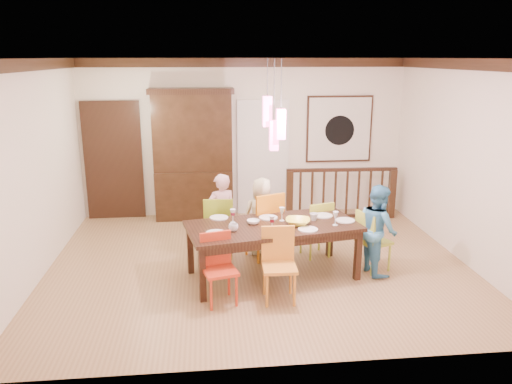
{
  "coord_description": "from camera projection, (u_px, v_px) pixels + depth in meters",
  "views": [
    {
      "loc": [
        -0.74,
        -6.71,
        2.92
      ],
      "look_at": [
        -0.04,
        -0.01,
        1.09
      ],
      "focal_mm": 35.0,
      "sensor_mm": 36.0,
      "label": 1
    }
  ],
  "objects": [
    {
      "name": "panel_door",
      "position": [
        114.0,
        163.0,
        9.12
      ],
      "size": [
        1.04,
        0.07,
        2.24
      ],
      "primitive_type": "cube",
      "color": "black",
      "rests_on": "wall_back"
    },
    {
      "name": "wine_glass_a",
      "position": [
        233.0,
        216.0,
        6.73
      ],
      "size": [
        0.08,
        0.08,
        0.19
      ],
      "primitive_type": null,
      "color": "#590C19",
      "rests_on": "dining_table"
    },
    {
      "name": "white_doorway",
      "position": [
        263.0,
        159.0,
        9.41
      ],
      "size": [
        0.97,
        0.05,
        2.22
      ],
      "primitive_type": "cube",
      "color": "silver",
      "rests_on": "wall_back"
    },
    {
      "name": "chair_far_left",
      "position": [
        219.0,
        222.0,
        7.44
      ],
      "size": [
        0.45,
        0.45,
        0.94
      ],
      "rotation": [
        0.0,
        0.0,
        3.09
      ],
      "color": "#849F1E",
      "rests_on": "floor"
    },
    {
      "name": "wine_glass_c",
      "position": [
        272.0,
        223.0,
        6.45
      ],
      "size": [
        0.08,
        0.08,
        0.19
      ],
      "primitive_type": null,
      "color": "#590C19",
      "rests_on": "dining_table"
    },
    {
      "name": "pendant_cluster",
      "position": [
        274.0,
        123.0,
        6.32
      ],
      "size": [
        0.27,
        0.21,
        1.14
      ],
      "color": "#E84588",
      "rests_on": "ceiling"
    },
    {
      "name": "ceiling",
      "position": [
        259.0,
        58.0,
        6.52
      ],
      "size": [
        6.0,
        6.0,
        0.0
      ],
      "primitive_type": "plane",
      "rotation": [
        3.14,
        0.0,
        0.0
      ],
      "color": "white",
      "rests_on": "wall_back"
    },
    {
      "name": "person_far_mid",
      "position": [
        262.0,
        216.0,
        7.51
      ],
      "size": [
        0.62,
        0.44,
        1.19
      ],
      "primitive_type": "imported",
      "rotation": [
        0.0,
        0.0,
        3.04
      ],
      "color": "beige",
      "rests_on": "floor"
    },
    {
      "name": "chair_near_mid",
      "position": [
        279.0,
        261.0,
        6.06
      ],
      "size": [
        0.42,
        0.42,
        0.91
      ],
      "rotation": [
        0.0,
        0.0,
        -0.03
      ],
      "color": "orange",
      "rests_on": "floor"
    },
    {
      "name": "serving_bowl",
      "position": [
        298.0,
        222.0,
        6.66
      ],
      "size": [
        0.39,
        0.39,
        0.08
      ],
      "primitive_type": "imported",
      "rotation": [
        0.0,
        0.0,
        -0.23
      ],
      "color": "#F2E545",
      "rests_on": "dining_table"
    },
    {
      "name": "wall_right",
      "position": [
        465.0,
        162.0,
        7.2
      ],
      "size": [
        0.0,
        5.0,
        5.0
      ],
      "primitive_type": "plane",
      "rotation": [
        1.57,
        0.0,
        -1.57
      ],
      "color": "silver",
      "rests_on": "floor"
    },
    {
      "name": "plate_far_right",
      "position": [
        323.0,
        216.0,
        7.03
      ],
      "size": [
        0.26,
        0.26,
        0.01
      ],
      "primitive_type": "cylinder",
      "color": "white",
      "rests_on": "dining_table"
    },
    {
      "name": "wall_back",
      "position": [
        244.0,
        138.0,
        9.3
      ],
      "size": [
        6.0,
        0.0,
        6.0
      ],
      "primitive_type": "plane",
      "rotation": [
        1.57,
        0.0,
        0.0
      ],
      "color": "silver",
      "rests_on": "floor"
    },
    {
      "name": "small_bowl",
      "position": [
        253.0,
        222.0,
        6.69
      ],
      "size": [
        0.18,
        0.18,
        0.05
      ],
      "primitive_type": "imported",
      "rotation": [
        0.0,
        0.0,
        -0.07
      ],
      "color": "white",
      "rests_on": "dining_table"
    },
    {
      "name": "plate_far_mid",
      "position": [
        268.0,
        217.0,
        6.94
      ],
      "size": [
        0.26,
        0.26,
        0.01
      ],
      "primitive_type": "cylinder",
      "color": "white",
      "rests_on": "dining_table"
    },
    {
      "name": "plate_far_left",
      "position": [
        219.0,
        218.0,
        6.94
      ],
      "size": [
        0.26,
        0.26,
        0.01
      ],
      "primitive_type": "cylinder",
      "color": "white",
      "rests_on": "dining_table"
    },
    {
      "name": "chair_end_right",
      "position": [
        374.0,
        236.0,
        6.96
      ],
      "size": [
        0.51,
        0.51,
        0.86
      ],
      "rotation": [
        0.0,
        0.0,
        1.97
      ],
      "color": "#ABBB37",
      "rests_on": "floor"
    },
    {
      "name": "wall_left",
      "position": [
        34.0,
        172.0,
        6.6
      ],
      "size": [
        0.0,
        5.0,
        5.0
      ],
      "primitive_type": "plane",
      "rotation": [
        1.57,
        0.0,
        1.57
      ],
      "color": "silver",
      "rests_on": "floor"
    },
    {
      "name": "china_hutch",
      "position": [
        193.0,
        155.0,
        9.08
      ],
      "size": [
        1.51,
        0.46,
        2.39
      ],
      "color": "black",
      "rests_on": "floor"
    },
    {
      "name": "person_far_left",
      "position": [
        221.0,
        216.0,
        7.41
      ],
      "size": [
        0.54,
        0.45,
        1.28
      ],
      "primitive_type": "imported",
      "rotation": [
        0.0,
        0.0,
        3.51
      ],
      "color": "#F2B8C2",
      "rests_on": "floor"
    },
    {
      "name": "cup_right",
      "position": [
        314.0,
        217.0,
        6.82
      ],
      "size": [
        0.13,
        0.13,
        0.1
      ],
      "primitive_type": "imported",
      "rotation": [
        0.0,
        0.0,
        -0.21
      ],
      "color": "silver",
      "rests_on": "dining_table"
    },
    {
      "name": "dining_table",
      "position": [
        273.0,
        230.0,
        6.7
      ],
      "size": [
        2.43,
        1.45,
        0.75
      ],
      "rotation": [
        0.0,
        0.0,
        0.19
      ],
      "color": "black",
      "rests_on": "floor"
    },
    {
      "name": "person_end_right",
      "position": [
        378.0,
        229.0,
        6.85
      ],
      "size": [
        0.56,
        0.67,
        1.26
      ],
      "primitive_type": "imported",
      "rotation": [
        0.0,
        0.0,
        1.71
      ],
      "color": "#438EBB",
      "rests_on": "floor"
    },
    {
      "name": "chair_far_mid",
      "position": [
        263.0,
        220.0,
        7.39
      ],
      "size": [
        0.6,
        0.6,
        1.02
      ],
      "rotation": [
        0.0,
        0.0,
        3.53
      ],
      "color": "orange",
      "rests_on": "floor"
    },
    {
      "name": "chair_near_left",
      "position": [
        220.0,
        265.0,
        6.01
      ],
      "size": [
        0.47,
        0.47,
        0.86
      ],
      "rotation": [
        0.0,
        0.0,
        0.25
      ],
      "color": "red",
      "rests_on": "floor"
    },
    {
      "name": "chair_far_right",
      "position": [
        316.0,
        224.0,
        7.46
      ],
      "size": [
        0.48,
        0.48,
        0.87
      ],
      "rotation": [
        0.0,
        0.0,
        3.42
      ],
      "color": "gold",
      "rests_on": "floor"
    },
    {
      "name": "napkin",
      "position": [
        276.0,
        234.0,
        6.31
      ],
      "size": [
        0.18,
        0.14,
        0.01
      ],
      "primitive_type": "cube",
      "color": "#D83359",
      "rests_on": "dining_table"
    },
    {
      "name": "wine_glass_d",
      "position": [
        335.0,
        218.0,
        6.62
      ],
      "size": [
        0.08,
        0.08,
        0.19
      ],
      "primitive_type": null,
      "color": "silver",
      "rests_on": "dining_table"
    },
    {
      "name": "floor",
      "position": [
        259.0,
        264.0,
        7.28
      ],
      "size": [
        6.0,
        6.0,
        0.0
      ],
      "primitive_type": "plane",
      "color": "#987349",
      "rests_on": "ground"
    },
    {
      "name": "wine_glass_b",
      "position": [
        282.0,
        214.0,
        6.8
      ],
      "size": [
        0.08,
        0.08,
        0.19
      ],
      "primitive_type": null,
      "color": "silver",
      "rests_on": "dining_table"
    },
    {
      "name": "crown_molding",
      "position": [
        259.0,
        65.0,
        6.54
      ],
      "size": [
        6.0,
        5.0,
        0.16
      ],
      "primitive_type": null,
      "color": "black",
      "rests_on": "wall_back"
    },
    {
      "name": "plate_near_left",
      "position": [
        216.0,
        233.0,
        6.33
      ],
      "size": [
        0.26,
        0.26,
        0.01
      ],
      "primitive_type": "cylinder",
      "color": "white",
      "rests_on": "dining_table"
    },
    {
      "name": "balustrade",
      "position": [
        341.0,
        192.0,
        9.2
      ],
      "size": [
        2.05,
        0.15,
        0.96
      ],
      "rotation": [
        0.0,
        0.0,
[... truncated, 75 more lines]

